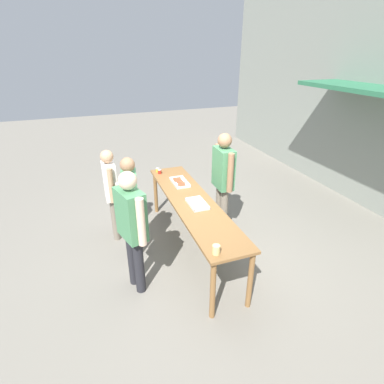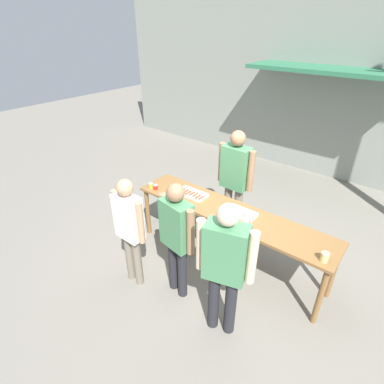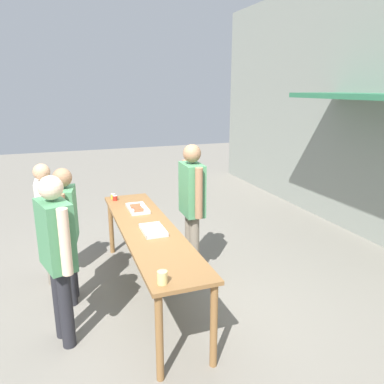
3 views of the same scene
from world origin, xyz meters
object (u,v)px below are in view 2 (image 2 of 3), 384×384
(person_server_behind_table, at_px, (235,175))
(person_customer_with_cup, at_px, (225,262))
(condiment_jar_ketchup, at_px, (156,187))
(beer_cup, at_px, (325,257))
(food_tray_buns, at_px, (241,213))
(person_customer_holding_hotdog, at_px, (129,224))
(food_tray_sausages, at_px, (192,194))
(person_customer_waiting_in_line, at_px, (177,233))
(condiment_jar_mustard, at_px, (151,186))

(person_server_behind_table, relative_size, person_customer_with_cup, 1.04)
(condiment_jar_ketchup, distance_m, beer_cup, 2.62)
(food_tray_buns, height_order, person_server_behind_table, person_server_behind_table)
(food_tray_buns, distance_m, condiment_jar_ketchup, 1.44)
(beer_cup, xyz_separation_m, person_server_behind_table, (-1.71, 0.89, 0.13))
(person_server_behind_table, bearing_deg, person_customer_holding_hotdog, -101.84)
(condiment_jar_ketchup, distance_m, person_server_behind_table, 1.28)
(beer_cup, distance_m, person_customer_holding_hotdog, 2.35)
(food_tray_buns, height_order, person_customer_with_cup, person_customer_with_cup)
(food_tray_sausages, xyz_separation_m, beer_cup, (2.06, -0.22, 0.04))
(person_customer_with_cup, bearing_deg, condiment_jar_ketchup, -40.91)
(condiment_jar_ketchup, xyz_separation_m, person_customer_waiting_in_line, (1.07, -0.72, 0.05))
(food_tray_buns, height_order, condiment_jar_ketchup, condiment_jar_ketchup)
(food_tray_sausages, bearing_deg, person_server_behind_table, 62.54)
(person_customer_waiting_in_line, bearing_deg, food_tray_buns, -101.96)
(food_tray_sausages, height_order, condiment_jar_ketchup, condiment_jar_ketchup)
(food_tray_buns, bearing_deg, condiment_jar_mustard, -171.33)
(condiment_jar_mustard, height_order, person_customer_holding_hotdog, person_customer_holding_hotdog)
(condiment_jar_mustard, xyz_separation_m, person_customer_waiting_in_line, (1.17, -0.71, 0.05))
(condiment_jar_ketchup, distance_m, person_customer_holding_hotdog, 1.06)
(person_customer_holding_hotdog, xyz_separation_m, person_customer_waiting_in_line, (0.60, 0.23, 0.02))
(condiment_jar_ketchup, height_order, person_customer_waiting_in_line, person_customer_waiting_in_line)
(condiment_jar_ketchup, bearing_deg, beer_cup, -0.03)
(condiment_jar_mustard, distance_m, beer_cup, 2.71)
(person_customer_with_cup, bearing_deg, person_customer_holding_hotdog, -11.54)
(food_tray_buns, relative_size, person_customer_with_cup, 0.24)
(person_customer_with_cup, relative_size, person_customer_waiting_in_line, 1.06)
(condiment_jar_mustard, xyz_separation_m, person_customer_holding_hotdog, (0.57, -0.94, 0.03))
(condiment_jar_mustard, xyz_separation_m, condiment_jar_ketchup, (0.10, 0.01, 0.00))
(beer_cup, bearing_deg, person_customer_holding_hotdog, -156.05)
(person_server_behind_table, distance_m, person_customer_holding_hotdog, 1.90)
(beer_cup, xyz_separation_m, person_customer_waiting_in_line, (-1.54, -0.72, 0.03))
(person_server_behind_table, bearing_deg, person_customer_waiting_in_line, -82.69)
(food_tray_sausages, relative_size, food_tray_buns, 1.12)
(person_customer_holding_hotdog, bearing_deg, food_tray_sausages, -93.47)
(person_customer_with_cup, bearing_deg, person_server_behind_table, -78.08)
(food_tray_buns, xyz_separation_m, condiment_jar_mustard, (-1.52, -0.23, 0.02))
(food_tray_sausages, distance_m, person_customer_with_cup, 1.67)
(beer_cup, xyz_separation_m, person_customer_holding_hotdog, (-2.14, -0.95, 0.01))
(food_tray_sausages, bearing_deg, beer_cup, -6.15)
(condiment_jar_ketchup, height_order, person_customer_with_cup, person_customer_with_cup)
(food_tray_buns, bearing_deg, person_customer_waiting_in_line, -110.42)
(beer_cup, bearing_deg, condiment_jar_ketchup, 179.97)
(person_customer_with_cup, bearing_deg, condiment_jar_mustard, -39.55)
(condiment_jar_mustard, distance_m, person_server_behind_table, 1.36)
(condiment_jar_mustard, height_order, person_server_behind_table, person_server_behind_table)
(beer_cup, distance_m, person_server_behind_table, 1.93)
(beer_cup, height_order, person_server_behind_table, person_server_behind_table)
(food_tray_sausages, relative_size, person_server_behind_table, 0.26)
(food_tray_buns, relative_size, person_customer_waiting_in_line, 0.25)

